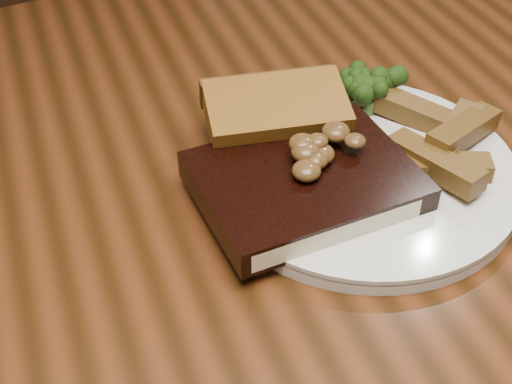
# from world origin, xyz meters

# --- Properties ---
(dining_table) EXTENTS (1.60, 0.90, 0.75)m
(dining_table) POSITION_xyz_m (0.00, 0.00, 0.66)
(dining_table) COLOR #49220E
(dining_table) RESTS_ON ground
(chair_far) EXTENTS (0.47, 0.47, 0.89)m
(chair_far) POSITION_xyz_m (-0.15, 0.58, 0.49)
(chair_far) COLOR black
(chair_far) RESTS_ON ground
(plate) EXTENTS (0.31, 0.31, 0.01)m
(plate) POSITION_xyz_m (0.09, 0.00, 0.76)
(plate) COLOR silver
(plate) RESTS_ON dining_table
(steak) EXTENTS (0.18, 0.15, 0.03)m
(steak) POSITION_xyz_m (0.03, -0.01, 0.77)
(steak) COLOR black
(steak) RESTS_ON plate
(steak_bone) EXTENTS (0.15, 0.03, 0.02)m
(steak_bone) POSITION_xyz_m (0.03, -0.07, 0.77)
(steak_bone) COLOR beige
(steak_bone) RESTS_ON plate
(mushroom_pile) EXTENTS (0.07, 0.07, 0.03)m
(mushroom_pile) POSITION_xyz_m (0.04, -0.01, 0.80)
(mushroom_pile) COLOR brown
(mushroom_pile) RESTS_ON steak
(garlic_bread) EXTENTS (0.13, 0.09, 0.03)m
(garlic_bread) POSITION_xyz_m (0.03, 0.06, 0.78)
(garlic_bread) COLOR brown
(garlic_bread) RESTS_ON plate
(potato_wedges) EXTENTS (0.12, 0.12, 0.02)m
(potato_wedges) POSITION_xyz_m (0.16, -0.00, 0.77)
(potato_wedges) COLOR brown
(potato_wedges) RESTS_ON plate
(broccoli_cluster) EXTENTS (0.06, 0.06, 0.04)m
(broccoli_cluster) POSITION_xyz_m (0.13, 0.08, 0.78)
(broccoli_cluster) COLOR #1E3B0D
(broccoli_cluster) RESTS_ON plate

